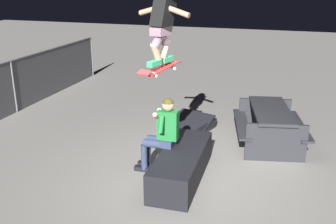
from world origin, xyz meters
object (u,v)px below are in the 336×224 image
object	(u,v)px
kicker_ramp	(188,127)
picnic_table_back	(270,121)
person_sitting_on_ledge	(162,131)
skateboard	(161,68)
ledge_box_main	(182,165)
skater_airborne	(162,23)

from	to	relation	value
kicker_ramp	picnic_table_back	size ratio (longest dim) A/B	0.59
picnic_table_back	kicker_ramp	bearing A→B (deg)	80.84
person_sitting_on_ledge	picnic_table_back	size ratio (longest dim) A/B	0.69
skateboard	kicker_ramp	distance (m)	2.81
ledge_box_main	picnic_table_back	world-z (taller)	picnic_table_back
ledge_box_main	picnic_table_back	size ratio (longest dim) A/B	0.99
ledge_box_main	kicker_ramp	bearing A→B (deg)	11.95
skater_airborne	picnic_table_back	world-z (taller)	skater_airborne
person_sitting_on_ledge	skateboard	size ratio (longest dim) A/B	1.28
person_sitting_on_ledge	picnic_table_back	distance (m)	2.44
ledge_box_main	skater_airborne	distance (m)	2.32
ledge_box_main	skater_airborne	size ratio (longest dim) A/B	1.72
person_sitting_on_ledge	kicker_ramp	world-z (taller)	person_sitting_on_ledge
ledge_box_main	skateboard	bearing A→B (deg)	87.16
person_sitting_on_ledge	skateboard	distance (m)	1.12
picnic_table_back	person_sitting_on_ledge	bearing A→B (deg)	136.12
person_sitting_on_ledge	kicker_ramp	xyz separation A→B (m)	(2.03, 0.07, -0.68)
ledge_box_main	person_sitting_on_ledge	distance (m)	0.65
ledge_box_main	picnic_table_back	xyz separation A→B (m)	(1.90, -1.29, 0.25)
ledge_box_main	skateboard	distance (m)	1.65
skateboard	kicker_ramp	size ratio (longest dim) A/B	0.91
person_sitting_on_ledge	kicker_ramp	distance (m)	2.14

